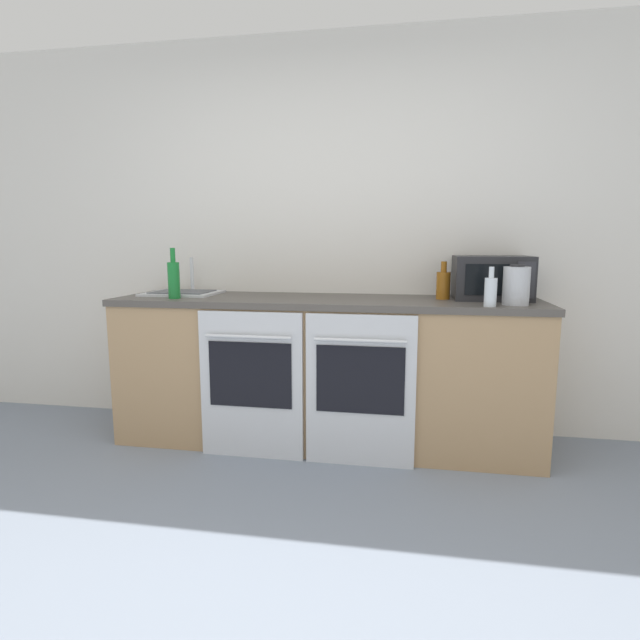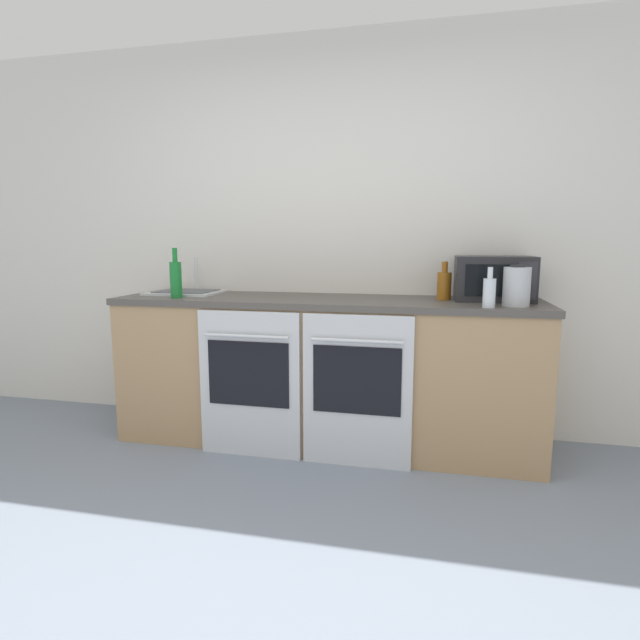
# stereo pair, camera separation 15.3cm
# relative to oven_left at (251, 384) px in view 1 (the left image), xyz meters

# --- Properties ---
(ground_plane) EXTENTS (16.00, 16.00, 0.00)m
(ground_plane) POSITION_rel_oven_left_xyz_m (0.38, -1.31, -0.44)
(ground_plane) COLOR gray
(wall_back) EXTENTS (10.00, 0.06, 2.60)m
(wall_back) POSITION_rel_oven_left_xyz_m (0.38, 0.68, 0.86)
(wall_back) COLOR silver
(wall_back) RESTS_ON ground_plane
(counter_back) EXTENTS (2.61, 0.66, 0.92)m
(counter_back) POSITION_rel_oven_left_xyz_m (0.38, 0.33, 0.02)
(counter_back) COLOR tan
(counter_back) RESTS_ON ground_plane
(oven_left) EXTENTS (0.62, 0.06, 0.87)m
(oven_left) POSITION_rel_oven_left_xyz_m (0.00, 0.00, 0.00)
(oven_left) COLOR silver
(oven_left) RESTS_ON ground_plane
(oven_right) EXTENTS (0.62, 0.06, 0.87)m
(oven_right) POSITION_rel_oven_left_xyz_m (0.64, 0.00, 0.00)
(oven_right) COLOR silver
(oven_right) RESTS_ON ground_plane
(microwave) EXTENTS (0.44, 0.36, 0.26)m
(microwave) POSITION_rel_oven_left_xyz_m (1.38, 0.45, 0.61)
(microwave) COLOR #232326
(microwave) RESTS_ON counter_back
(bottle_green) EXTENTS (0.07, 0.07, 0.31)m
(bottle_green) POSITION_rel_oven_left_xyz_m (-0.53, 0.15, 0.60)
(bottle_green) COLOR #19722D
(bottle_green) RESTS_ON counter_back
(bottle_amber) EXTENTS (0.08, 0.08, 0.23)m
(bottle_amber) POSITION_rel_oven_left_xyz_m (1.10, 0.41, 0.57)
(bottle_amber) COLOR #8C5114
(bottle_amber) RESTS_ON counter_back
(bottle_clear) EXTENTS (0.07, 0.07, 0.21)m
(bottle_clear) POSITION_rel_oven_left_xyz_m (1.32, 0.08, 0.56)
(bottle_clear) COLOR silver
(bottle_clear) RESTS_ON counter_back
(kettle) EXTENTS (0.14, 0.14, 0.22)m
(kettle) POSITION_rel_oven_left_xyz_m (1.47, 0.18, 0.58)
(kettle) COLOR #B7BABF
(kettle) RESTS_ON counter_back
(sink) EXTENTS (0.46, 0.39, 0.24)m
(sink) POSITION_rel_oven_left_xyz_m (-0.59, 0.41, 0.49)
(sink) COLOR silver
(sink) RESTS_ON counter_back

